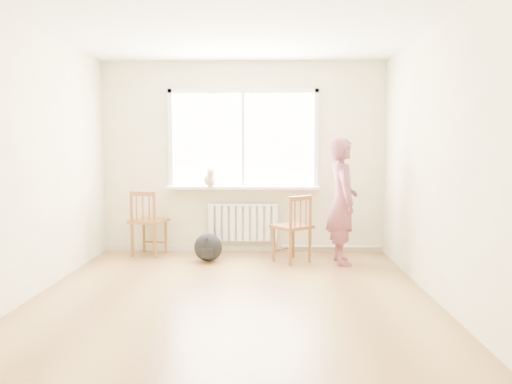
# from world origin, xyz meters

# --- Properties ---
(floor) EXTENTS (4.50, 4.50, 0.00)m
(floor) POSITION_xyz_m (0.00, 0.00, 0.00)
(floor) COLOR #9F7841
(floor) RESTS_ON ground
(ceiling) EXTENTS (4.50, 4.50, 0.00)m
(ceiling) POSITION_xyz_m (0.00, 0.00, 2.70)
(ceiling) COLOR white
(ceiling) RESTS_ON back_wall
(back_wall) EXTENTS (4.00, 0.01, 2.70)m
(back_wall) POSITION_xyz_m (0.00, 2.25, 1.35)
(back_wall) COLOR beige
(back_wall) RESTS_ON ground
(window) EXTENTS (2.12, 0.05, 1.42)m
(window) POSITION_xyz_m (0.00, 2.22, 1.66)
(window) COLOR white
(window) RESTS_ON back_wall
(windowsill) EXTENTS (2.15, 0.22, 0.04)m
(windowsill) POSITION_xyz_m (0.00, 2.14, 0.93)
(windowsill) COLOR white
(windowsill) RESTS_ON back_wall
(radiator) EXTENTS (1.00, 0.12, 0.55)m
(radiator) POSITION_xyz_m (0.00, 2.16, 0.44)
(radiator) COLOR white
(radiator) RESTS_ON back_wall
(heating_pipe) EXTENTS (1.40, 0.04, 0.04)m
(heating_pipe) POSITION_xyz_m (1.25, 2.19, 0.08)
(heating_pipe) COLOR silver
(heating_pipe) RESTS_ON back_wall
(baseboard) EXTENTS (4.00, 0.03, 0.08)m
(baseboard) POSITION_xyz_m (0.00, 2.23, 0.04)
(baseboard) COLOR beige
(baseboard) RESTS_ON ground
(chair_left) EXTENTS (0.53, 0.52, 0.90)m
(chair_left) POSITION_xyz_m (-1.31, 1.90, 0.45)
(chair_left) COLOR brown
(chair_left) RESTS_ON floor
(chair_right) EXTENTS (0.60, 0.60, 0.88)m
(chair_right) POSITION_xyz_m (0.70, 1.54, 0.45)
(chair_right) COLOR brown
(chair_right) RESTS_ON floor
(person) EXTENTS (0.43, 0.62, 1.61)m
(person) POSITION_xyz_m (1.30, 1.52, 0.81)
(person) COLOR #C0406C
(person) RESTS_ON floor
(cat) EXTENTS (0.23, 0.42, 0.28)m
(cat) POSITION_xyz_m (-0.45, 2.05, 1.06)
(cat) COLOR beige
(cat) RESTS_ON windowsill
(backpack) EXTENTS (0.42, 0.34, 0.37)m
(backpack) POSITION_xyz_m (-0.43, 1.58, 0.19)
(backpack) COLOR black
(backpack) RESTS_ON floor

